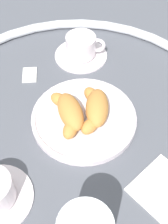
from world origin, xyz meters
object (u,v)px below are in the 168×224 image
at_px(pastry_plate, 84,118).
at_px(folded_napkin, 166,190).
at_px(croissant_small, 69,111).
at_px(coffee_cup_far, 81,48).
at_px(croissant_large, 96,108).
at_px(sugar_packet, 30,74).

xyz_separation_m(pastry_plate, folded_napkin, (-0.12, -0.19, -0.01)).
relative_size(croissant_small, coffee_cup_far, 0.89).
bearing_deg(croissant_large, coffee_cup_far, 21.88).
bearing_deg(sugar_packet, croissant_large, -135.07).
distance_m(coffee_cup_far, sugar_packet, 0.15).
distance_m(pastry_plate, folded_napkin, 0.22).
relative_size(sugar_packet, folded_napkin, 0.45).
bearing_deg(coffee_cup_far, sugar_packet, 132.81).
relative_size(croissant_small, folded_napkin, 1.10).
bearing_deg(folded_napkin, coffee_cup_far, 36.27).
bearing_deg(coffee_cup_far, folded_napkin, -143.73).
bearing_deg(croissant_large, pastry_plate, 112.16).
bearing_deg(croissant_large, folded_napkin, -129.32).
bearing_deg(croissant_large, sugar_packet, 62.63).
xyz_separation_m(croissant_large, sugar_packet, (0.10, 0.19, -0.03)).
relative_size(pastry_plate, croissant_small, 1.88).
xyz_separation_m(sugar_packet, folded_napkin, (-0.23, -0.35, -0.00)).
bearing_deg(folded_napkin, pastry_plate, 56.20).
xyz_separation_m(pastry_plate, coffee_cup_far, (0.20, 0.06, 0.02)).
bearing_deg(folded_napkin, sugar_packet, 56.64).
xyz_separation_m(coffee_cup_far, sugar_packet, (-0.10, 0.11, -0.02)).
height_order(croissant_small, folded_napkin, croissant_small).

